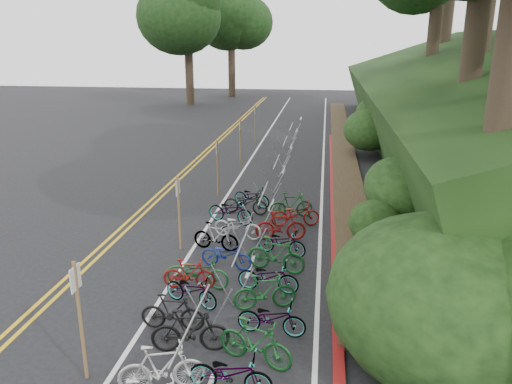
{
  "coord_description": "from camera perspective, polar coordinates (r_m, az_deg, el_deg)",
  "views": [
    {
      "loc": [
        5.19,
        -9.84,
        6.72
      ],
      "look_at": [
        2.78,
        7.57,
        1.3
      ],
      "focal_mm": 35.0,
      "sensor_mm": 36.0,
      "label": 1
    }
  ],
  "objects": [
    {
      "name": "bike_racks_rest",
      "position": [
        23.68,
        2.33,
        2.78
      ],
      "size": [
        1.14,
        23.0,
        1.17
      ],
      "color": "gray",
      "rests_on": "ground"
    },
    {
      "name": "bike_rack_front",
      "position": [
        10.77,
        -7.28,
        -15.81
      ],
      "size": [
        1.16,
        3.16,
        1.21
      ],
      "color": "gray",
      "rests_on": "ground"
    },
    {
      "name": "bike_valet",
      "position": [
        14.63,
        -1.62,
        -8.12
      ],
      "size": [
        3.53,
        14.61,
        1.09
      ],
      "color": "beige",
      "rests_on": "ground"
    },
    {
      "name": "embankment",
      "position": [
        30.19,
        22.94,
        7.89
      ],
      "size": [
        14.3,
        48.14,
        9.11
      ],
      "color": "black",
      "rests_on": "ground"
    },
    {
      "name": "bike_front",
      "position": [
        14.19,
        -7.65,
        -9.27
      ],
      "size": [
        0.51,
        1.51,
        0.89
      ],
      "primitive_type": "imported",
      "rotation": [
        0.0,
        0.0,
        1.63
      ],
      "color": "maroon",
      "rests_on": "ground"
    },
    {
      "name": "red_curb",
      "position": [
        22.84,
        8.81,
        -0.05
      ],
      "size": [
        0.25,
        28.0,
        0.1
      ],
      "primitive_type": "cube",
      "color": "maroon",
      "rests_on": "ground"
    },
    {
      "name": "signpost_near",
      "position": [
        10.77,
        -19.51,
        -12.97
      ],
      "size": [
        0.08,
        0.4,
        2.63
      ],
      "color": "brown",
      "rests_on": "ground"
    },
    {
      "name": "road_markings",
      "position": [
        21.53,
        -4.75,
        -1.1
      ],
      "size": [
        7.47,
        80.0,
        0.01
      ],
      "color": "gold",
      "rests_on": "ground"
    },
    {
      "name": "signposts_rest",
      "position": [
        24.85,
        -2.96,
        4.82
      ],
      "size": [
        0.08,
        18.4,
        2.5
      ],
      "color": "brown",
      "rests_on": "ground"
    },
    {
      "name": "ground",
      "position": [
        13.0,
        -17.58,
        -14.89
      ],
      "size": [
        120.0,
        120.0,
        0.0
      ],
      "primitive_type": "plane",
      "color": "black",
      "rests_on": "ground"
    }
  ]
}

